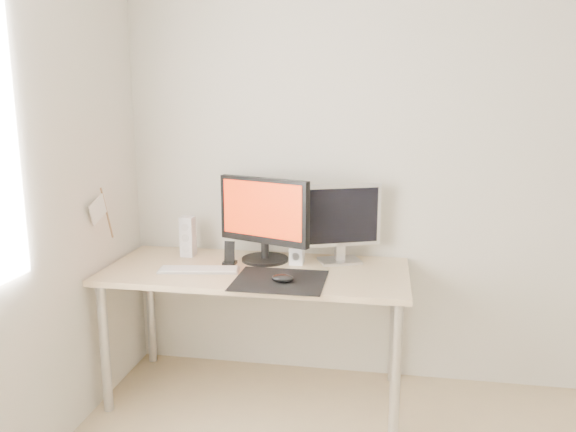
{
  "coord_description": "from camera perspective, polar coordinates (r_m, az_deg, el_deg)",
  "views": [
    {
      "loc": [
        -0.27,
        -1.41,
        1.61
      ],
      "look_at": [
        -0.77,
        1.44,
        1.01
      ],
      "focal_mm": 35.0,
      "sensor_mm": 36.0,
      "label": 1
    }
  ],
  "objects": [
    {
      "name": "wall_back",
      "position": [
        3.19,
        14.76,
        4.86
      ],
      "size": [
        3.5,
        0.0,
        3.5
      ],
      "primitive_type": "plane",
      "rotation": [
        1.57,
        0.0,
        0.0
      ],
      "color": "silver",
      "rests_on": "ground"
    },
    {
      "name": "mousepad",
      "position": [
        2.8,
        -0.85,
        -6.57
      ],
      "size": [
        0.45,
        0.4,
        0.0
      ],
      "primitive_type": "cube",
      "color": "black",
      "rests_on": "desk"
    },
    {
      "name": "mouse",
      "position": [
        2.76,
        -0.55,
        -6.35
      ],
      "size": [
        0.11,
        0.07,
        0.04
      ],
      "primitive_type": "ellipsoid",
      "color": "black",
      "rests_on": "mousepad"
    },
    {
      "name": "desk",
      "position": [
        3.02,
        -3.25,
        -6.79
      ],
      "size": [
        1.6,
        0.7,
        0.73
      ],
      "color": "#D1B587",
      "rests_on": "ground"
    },
    {
      "name": "main_monitor",
      "position": [
        3.07,
        -2.47,
        -0.04
      ],
      "size": [
        0.53,
        0.34,
        0.47
      ],
      "color": "black",
      "rests_on": "desk"
    },
    {
      "name": "second_monitor",
      "position": [
        3.06,
        5.36,
        -0.36
      ],
      "size": [
        0.43,
        0.23,
        0.43
      ],
      "color": "#BDBDBF",
      "rests_on": "desk"
    },
    {
      "name": "speaker_left",
      "position": [
        3.26,
        -10.13,
        -2.04
      ],
      "size": [
        0.07,
        0.09,
        0.23
      ],
      "color": "white",
      "rests_on": "desk"
    },
    {
      "name": "speaker_right",
      "position": [
        3.05,
        0.9,
        -2.79
      ],
      "size": [
        0.07,
        0.09,
        0.23
      ],
      "color": "white",
      "rests_on": "desk"
    },
    {
      "name": "keyboard",
      "position": [
        2.99,
        -9.03,
        -5.4
      ],
      "size": [
        0.43,
        0.18,
        0.02
      ],
      "color": "#ADACAE",
      "rests_on": "desk"
    },
    {
      "name": "phone_dock",
      "position": [
        3.08,
        -5.95,
        -4.19
      ],
      "size": [
        0.07,
        0.06,
        0.13
      ],
      "color": "black",
      "rests_on": "desk"
    },
    {
      "name": "pennant",
      "position": [
        3.07,
        -18.47,
        0.55
      ],
      "size": [
        0.01,
        0.23,
        0.29
      ],
      "color": "#A57F54",
      "rests_on": "wall_left"
    }
  ]
}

